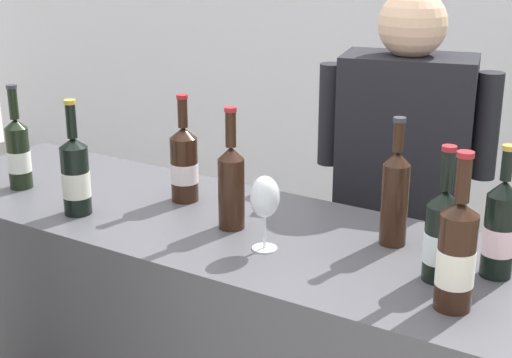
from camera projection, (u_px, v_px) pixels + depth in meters
name	position (u px, v px, depth m)	size (l,w,h in m)	color
wall_back	(477.00, 1.00, 4.14)	(8.00, 0.10, 2.80)	white
wine_bottle_0	(231.00, 184.00, 2.06)	(0.07, 0.07, 0.34)	black
wine_bottle_1	(500.00, 229.00, 1.78)	(0.08, 0.08, 0.33)	black
wine_bottle_2	(184.00, 164.00, 2.28)	(0.08, 0.08, 0.33)	black
wine_bottle_3	(76.00, 175.00, 2.17)	(0.08, 0.08, 0.34)	black
wine_bottle_4	(442.00, 235.00, 1.76)	(0.08, 0.08, 0.33)	black
wine_bottle_5	(395.00, 195.00, 1.95)	(0.07, 0.07, 0.34)	black
wine_bottle_6	(456.00, 255.00, 1.62)	(0.08, 0.08, 0.36)	black
wine_bottle_7	(18.00, 152.00, 2.39)	(0.07, 0.07, 0.34)	black
wine_glass	(265.00, 199.00, 1.92)	(0.08, 0.08, 0.20)	silver
person_server	(399.00, 237.00, 2.55)	(0.56, 0.34, 1.61)	black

